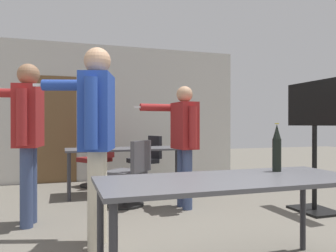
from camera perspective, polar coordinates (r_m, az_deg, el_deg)
The scene contains 11 objects.
back_wall at distance 6.75m, azimuth -10.42°, elevation 2.22°, with size 5.45×0.12×2.72m.
conference_table_near at distance 2.42m, azimuth 11.02°, elevation -10.41°, with size 1.90×0.77×0.73m.
conference_table_far at distance 5.38m, azimuth -6.92°, elevation -4.56°, with size 1.98×0.69×0.73m.
tv_screen at distance 4.60m, azimuth 24.18°, elevation -0.91°, with size 0.44×0.98×1.68m.
person_far_watching at distance 3.07m, azimuth -12.47°, elevation -0.06°, with size 0.78×0.83×1.82m.
person_right_polo at distance 3.95m, azimuth -23.32°, elevation -0.23°, with size 0.79×0.73×1.79m.
person_left_plaid at distance 4.39m, azimuth 2.74°, elevation -1.50°, with size 0.78×0.63×1.63m.
office_chair_far_right at distance 4.55m, azimuth -6.70°, elevation -8.63°, with size 0.69×0.68×0.90m.
office_chair_near_pushed at distance 6.20m, azimuth -3.80°, elevation -6.26°, with size 0.61×0.56×0.90m.
office_chair_far_left at distance 6.07m, azimuth -12.22°, elevation -6.12°, with size 0.66×0.68×0.94m.
beer_bottle at distance 2.82m, azimuth 18.42°, elevation -3.76°, with size 0.07×0.07×0.39m.
Camera 1 is at (-0.90, -1.50, 1.12)m, focal length 35.00 mm.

